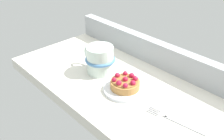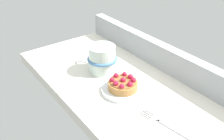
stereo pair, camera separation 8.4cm
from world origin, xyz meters
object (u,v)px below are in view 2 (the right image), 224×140
object	(u,v)px
dessert_fork	(167,125)
raspberry_tart	(123,84)
coffee_mug	(102,59)
dessert_plate	(123,90)

from	to	relation	value
dessert_fork	raspberry_tart	bearing A→B (deg)	178.57
coffee_mug	dessert_fork	size ratio (longest dim) A/B	0.84
dessert_plate	dessert_fork	world-z (taller)	dessert_plate
dessert_plate	dessert_fork	size ratio (longest dim) A/B	0.81
dessert_plate	dessert_fork	bearing A→B (deg)	-1.38
raspberry_tart	dessert_fork	world-z (taller)	raspberry_tart
dessert_plate	coffee_mug	distance (cm)	15.04
raspberry_tart	coffee_mug	xyz separation A→B (cm)	(-14.26, 1.75, 2.26)
dessert_plate	raspberry_tart	bearing A→B (deg)	92.24
dessert_plate	dessert_fork	xyz separation A→B (cm)	(19.49, -0.47, -0.19)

